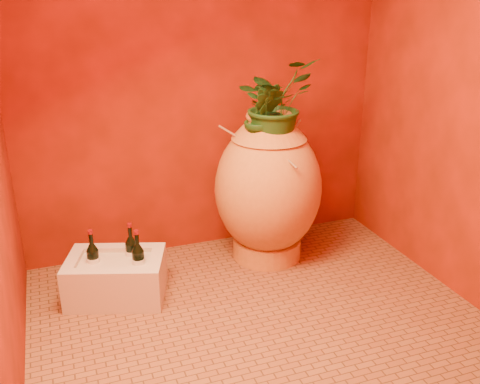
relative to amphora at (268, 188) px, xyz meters
name	(u,v)px	position (x,y,z in m)	size (l,w,h in m)	color
floor	(256,315)	(-0.34, -0.65, -0.51)	(2.50, 2.50, 0.00)	brown
wall_back	(202,71)	(-0.34, 0.35, 0.74)	(2.50, 0.02, 2.50)	#581805
wall_right	(464,84)	(0.91, -0.65, 0.74)	(0.02, 2.00, 2.50)	#581805
amphora	(268,188)	(0.00, 0.00, 0.00)	(0.76, 0.76, 1.02)	#BC7F35
stone_basin	(116,278)	(-1.06, -0.18, -0.38)	(0.66, 0.56, 0.27)	#C0B49F
wine_bottle_a	(139,261)	(-0.93, -0.24, -0.25)	(0.08, 0.08, 0.31)	black
wine_bottle_b	(93,260)	(-1.18, -0.13, -0.26)	(0.07, 0.07, 0.30)	black
wine_bottle_c	(132,252)	(-0.95, -0.12, -0.26)	(0.07, 0.07, 0.30)	black
wall_tap	(261,148)	(0.05, 0.26, 0.20)	(0.08, 0.17, 0.18)	#9C6124
plant_main	(275,103)	(0.02, -0.03, 0.58)	(0.50, 0.43, 0.55)	#174218
plant_side	(263,117)	(-0.07, -0.06, 0.50)	(0.24, 0.19, 0.44)	#174218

